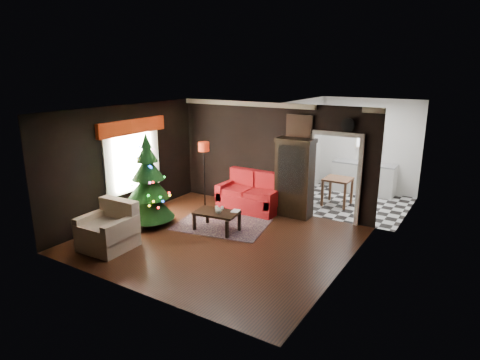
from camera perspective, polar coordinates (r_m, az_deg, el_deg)
The scene contains 26 objects.
floor at distance 9.04m, azimuth -3.04°, elevation -8.34°, with size 5.50×5.50×0.00m, color black.
ceiling at distance 8.32m, azimuth -3.32°, elevation 9.61°, with size 5.50×5.50×0.00m, color white.
wall_back at distance 10.66m, azimuth 4.55°, elevation 3.23°, with size 5.50×5.50×0.00m, color black.
wall_front at distance 6.78m, azimuth -15.39°, elevation -4.42°, with size 5.50×5.50×0.00m, color black.
wall_left at distance 10.36m, azimuth -15.76°, elevation 2.34°, with size 5.50×5.50×0.00m, color black.
wall_right at distance 7.41m, azimuth 14.57°, elevation -2.66°, with size 5.50×5.50×0.00m, color black.
doorway at distance 10.10m, azimuth 13.09°, elevation 0.15°, with size 1.10×0.10×2.10m, color beige, non-canonical shape.
left_window at distance 10.45m, azimuth -14.83°, elevation 2.80°, with size 0.05×1.60×1.40m, color white.
valance at distance 10.26m, azimuth -14.83°, elevation 7.22°, with size 0.12×2.10×0.35m, color #A72B0E.
kitchen_floor at distance 11.77m, azimuth 15.19°, elevation -3.16°, with size 3.00×3.00×0.00m, color silver.
kitchen_window at distance 12.75m, azimuth 17.65°, elevation 5.92°, with size 0.70×0.06×0.70m, color white.
rug at distance 9.86m, azimuth -2.55°, elevation -6.23°, with size 2.12×1.54×0.01m, color #392B33.
loveseat at distance 10.69m, azimuth 1.43°, elevation -1.68°, with size 1.70×0.90×1.00m, color #A0021E, non-canonical shape.
curio_cabinet at distance 10.25m, azimuth 7.62°, elevation 0.06°, with size 0.90×0.45×1.90m, color black, non-canonical shape.
floor_lamp at distance 10.99m, azimuth -5.00°, elevation 0.53°, with size 0.31×0.31×1.87m, color black, non-canonical shape.
christmas_tree at distance 9.78m, azimuth -12.69°, elevation -0.33°, with size 1.16×1.16×2.21m, color black, non-canonical shape.
armchair at distance 8.89m, azimuth -18.10°, elevation -6.33°, with size 1.00×1.00×1.02m, color tan, non-canonical shape.
coffee_table at distance 9.45m, azimuth -3.28°, elevation -5.74°, with size 0.99×0.59×0.45m, color black, non-canonical shape.
teapot at distance 9.23m, azimuth -3.07°, elevation -4.27°, with size 0.16×0.16×0.15m, color beige, non-canonical shape.
cup_a at distance 9.54m, azimuth -2.50°, elevation -3.88°, with size 0.07×0.07×0.06m, color white.
cup_b at distance 9.56m, azimuth -3.31°, elevation -3.84°, with size 0.08×0.08×0.07m, color white.
book at distance 9.37m, azimuth -1.13°, elevation -3.66°, with size 0.17×0.02×0.24m, color #9A7B61.
wall_clock at distance 9.73m, azimuth 14.87°, elevation 7.46°, with size 0.32×0.32×0.06m, color white.
painting at distance 10.16m, azimuth 8.32°, elevation 7.38°, with size 0.62×0.05×0.52m, color #9F7945.
kitchen_counter at distance 12.76m, azimuth 16.91°, elevation 0.24°, with size 1.80×0.60×0.90m, color silver.
kitchen_table at distance 11.47m, azimuth 13.44°, elevation -1.57°, with size 0.70×0.70×0.75m, color brown, non-canonical shape.
Camera 1 is at (4.77, -6.78, 3.63)m, focal length 30.50 mm.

